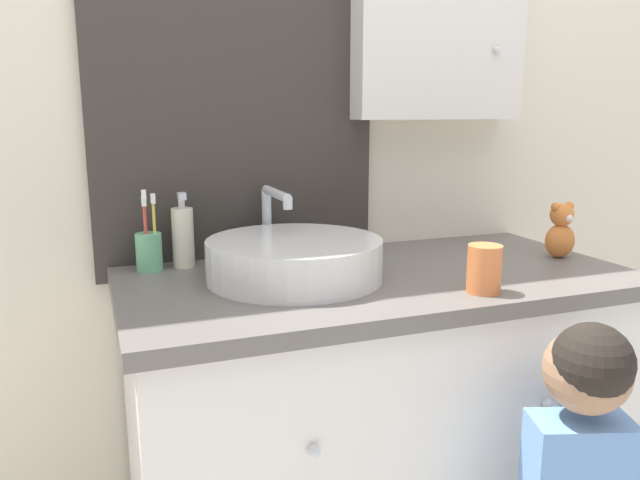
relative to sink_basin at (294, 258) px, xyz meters
name	(u,v)px	position (x,y,z in m)	size (l,w,h in m)	color
wall_back	(331,88)	(0.20, 0.30, 0.38)	(3.20, 0.18, 2.50)	beige
vanity_counter	(375,440)	(0.20, -0.02, -0.47)	(1.16, 0.60, 0.85)	silver
sink_basin	(294,258)	(0.00, 0.00, 0.00)	(0.39, 0.44, 0.19)	silver
toothbrush_holder	(149,249)	(-0.29, 0.19, 0.00)	(0.06, 0.06, 0.19)	#66B27F
soap_dispenser	(183,236)	(-0.21, 0.20, 0.03)	(0.05, 0.05, 0.18)	beige
teddy_bear	(561,231)	(0.70, -0.04, 0.02)	(0.08, 0.07, 0.14)	orange
drinking_cup	(484,269)	(0.33, -0.24, 0.00)	(0.07, 0.07, 0.10)	orange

